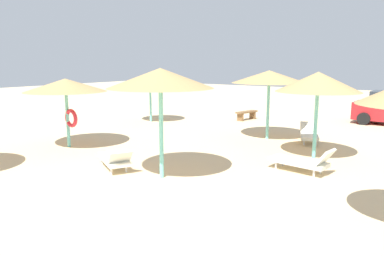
{
  "coord_description": "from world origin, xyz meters",
  "views": [
    {
      "loc": [
        6.37,
        -5.95,
        3.18
      ],
      "look_at": [
        0.0,
        3.0,
        1.2
      ],
      "focal_mm": 34.14,
      "sensor_mm": 36.0,
      "label": 1
    }
  ],
  "objects_px": {
    "lounger_1": "(115,159)",
    "bench_0": "(247,114)",
    "lounger_4": "(302,161)",
    "parasol_4": "(318,82)",
    "parasol_7": "(150,77)",
    "lounger_3": "(309,134)",
    "parasol_1": "(160,79)",
    "parasol_3": "(269,77)",
    "parasol_6": "(66,86)"
  },
  "relations": [
    {
      "from": "parasol_7",
      "to": "lounger_1",
      "type": "distance_m",
      "value": 9.2
    },
    {
      "from": "parasol_4",
      "to": "bench_0",
      "type": "relative_size",
      "value": 1.86
    },
    {
      "from": "parasol_1",
      "to": "lounger_4",
      "type": "bearing_deg",
      "value": 42.65
    },
    {
      "from": "lounger_1",
      "to": "bench_0",
      "type": "distance_m",
      "value": 10.99
    },
    {
      "from": "lounger_1",
      "to": "lounger_4",
      "type": "height_order",
      "value": "lounger_4"
    },
    {
      "from": "lounger_1",
      "to": "lounger_4",
      "type": "bearing_deg",
      "value": 32.28
    },
    {
      "from": "lounger_4",
      "to": "bench_0",
      "type": "height_order",
      "value": "lounger_4"
    },
    {
      "from": "parasol_3",
      "to": "bench_0",
      "type": "xyz_separation_m",
      "value": [
        -3.06,
        4.11,
        -2.25
      ]
    },
    {
      "from": "parasol_4",
      "to": "lounger_1",
      "type": "distance_m",
      "value": 6.94
    },
    {
      "from": "parasol_4",
      "to": "parasol_7",
      "type": "bearing_deg",
      "value": 165.1
    },
    {
      "from": "parasol_1",
      "to": "parasol_7",
      "type": "distance_m",
      "value": 9.89
    },
    {
      "from": "parasol_4",
      "to": "lounger_3",
      "type": "xyz_separation_m",
      "value": [
        -0.97,
        2.49,
        -2.23
      ]
    },
    {
      "from": "lounger_4",
      "to": "lounger_3",
      "type": "bearing_deg",
      "value": 105.53
    },
    {
      "from": "parasol_7",
      "to": "lounger_4",
      "type": "distance_m",
      "value": 10.96
    },
    {
      "from": "parasol_4",
      "to": "lounger_1",
      "type": "height_order",
      "value": "parasol_4"
    },
    {
      "from": "parasol_3",
      "to": "parasol_1",
      "type": "bearing_deg",
      "value": -91.84
    },
    {
      "from": "parasol_7",
      "to": "parasol_4",
      "type": "bearing_deg",
      "value": -14.9
    },
    {
      "from": "parasol_3",
      "to": "parasol_7",
      "type": "bearing_deg",
      "value": 175.63
    },
    {
      "from": "parasol_1",
      "to": "parasol_7",
      "type": "xyz_separation_m",
      "value": [
        -6.81,
        7.16,
        -0.34
      ]
    },
    {
      "from": "parasol_4",
      "to": "lounger_3",
      "type": "relative_size",
      "value": 1.44
    },
    {
      "from": "parasol_3",
      "to": "lounger_3",
      "type": "xyz_separation_m",
      "value": [
        1.62,
        0.47,
        -2.28
      ]
    },
    {
      "from": "parasol_1",
      "to": "lounger_4",
      "type": "height_order",
      "value": "parasol_1"
    },
    {
      "from": "lounger_4",
      "to": "parasol_4",
      "type": "bearing_deg",
      "value": 97.01
    },
    {
      "from": "lounger_4",
      "to": "bench_0",
      "type": "relative_size",
      "value": 1.23
    },
    {
      "from": "parasol_1",
      "to": "parasol_3",
      "type": "relative_size",
      "value": 0.98
    },
    {
      "from": "parasol_4",
      "to": "parasol_7",
      "type": "relative_size",
      "value": 1.07
    },
    {
      "from": "parasol_7",
      "to": "bench_0",
      "type": "xyz_separation_m",
      "value": [
        3.96,
        3.58,
        -2.06
      ]
    },
    {
      "from": "lounger_1",
      "to": "parasol_7",
      "type": "bearing_deg",
      "value": 124.84
    },
    {
      "from": "parasol_7",
      "to": "lounger_1",
      "type": "relative_size",
      "value": 1.38
    },
    {
      "from": "parasol_6",
      "to": "lounger_3",
      "type": "relative_size",
      "value": 1.5
    },
    {
      "from": "parasol_6",
      "to": "lounger_1",
      "type": "xyz_separation_m",
      "value": [
        3.63,
        -1.03,
        -2.0
      ]
    },
    {
      "from": "parasol_3",
      "to": "lounger_4",
      "type": "height_order",
      "value": "parasol_3"
    },
    {
      "from": "parasol_4",
      "to": "lounger_4",
      "type": "xyz_separation_m",
      "value": [
        0.22,
        -1.82,
        -2.22
      ]
    },
    {
      "from": "parasol_3",
      "to": "lounger_3",
      "type": "height_order",
      "value": "parasol_3"
    },
    {
      "from": "parasol_3",
      "to": "parasol_6",
      "type": "height_order",
      "value": "parasol_3"
    },
    {
      "from": "parasol_3",
      "to": "parasol_6",
      "type": "relative_size",
      "value": 1.03
    },
    {
      "from": "bench_0",
      "to": "lounger_4",
      "type": "bearing_deg",
      "value": -53.53
    },
    {
      "from": "lounger_1",
      "to": "lounger_3",
      "type": "bearing_deg",
      "value": 64.2
    },
    {
      "from": "lounger_1",
      "to": "parasol_1",
      "type": "bearing_deg",
      "value": 6.47
    },
    {
      "from": "parasol_6",
      "to": "parasol_7",
      "type": "bearing_deg",
      "value": 103.25
    },
    {
      "from": "parasol_4",
      "to": "bench_0",
      "type": "xyz_separation_m",
      "value": [
        -5.65,
        6.13,
        -2.2
      ]
    },
    {
      "from": "parasol_7",
      "to": "lounger_3",
      "type": "relative_size",
      "value": 1.34
    },
    {
      "from": "parasol_6",
      "to": "bench_0",
      "type": "xyz_separation_m",
      "value": [
        2.47,
        9.9,
        -1.98
      ]
    },
    {
      "from": "parasol_3",
      "to": "parasol_7",
      "type": "distance_m",
      "value": 7.04
    },
    {
      "from": "parasol_6",
      "to": "lounger_4",
      "type": "xyz_separation_m",
      "value": [
        8.35,
        1.95,
        -2.0
      ]
    },
    {
      "from": "parasol_7",
      "to": "bench_0",
      "type": "relative_size",
      "value": 1.73
    },
    {
      "from": "parasol_1",
      "to": "parasol_6",
      "type": "relative_size",
      "value": 1.01
    },
    {
      "from": "lounger_1",
      "to": "lounger_4",
      "type": "distance_m",
      "value": 5.58
    },
    {
      "from": "lounger_4",
      "to": "parasol_3",
      "type": "bearing_deg",
      "value": 126.25
    },
    {
      "from": "lounger_1",
      "to": "bench_0",
      "type": "height_order",
      "value": "lounger_1"
    }
  ]
}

